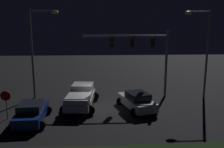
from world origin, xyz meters
The scene contains 8 objects.
ground_plane centered at (0.00, 0.00, 0.00)m, with size 80.00×80.00×0.00m, color black.
pickup_truck centered at (-1.49, 0.51, 1.00)m, with size 3.18×5.55×1.80m.
car_sedan centered at (3.29, -0.49, 0.74)m, with size 3.26×4.73×1.51m.
car_sedan_far centered at (-4.89, -2.76, 0.74)m, with size 2.63×4.49×1.51m.
traffic_signal_gantry centered at (4.30, 3.03, 4.90)m, with size 8.32×0.56×6.50m.
street_lamp_left centered at (-5.76, 3.37, 5.38)m, with size 2.82×0.44×8.56m.
street_lamp_right centered at (10.07, 2.49, 5.31)m, with size 2.56×0.44×8.49m.
stop_sign centered at (-6.91, -2.18, 1.56)m, with size 0.76×0.08×2.23m.
Camera 1 is at (0.12, -19.33, 6.83)m, focal length 37.26 mm.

